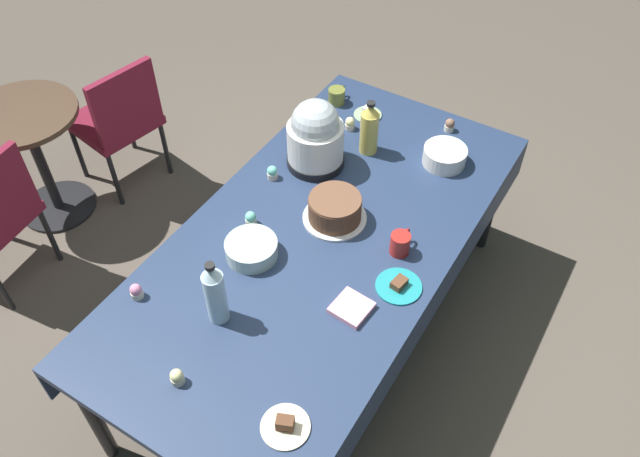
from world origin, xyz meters
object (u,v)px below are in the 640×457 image
at_px(cupcake_mint, 136,291).
at_px(cupcake_berry, 177,377).
at_px(dessert_plate_cream, 285,425).
at_px(slow_cooker, 315,136).
at_px(dessert_plate_teal, 399,285).
at_px(frosted_layer_cake, 334,209).
at_px(cupcake_rose, 272,173).
at_px(dessert_plate_sage, 368,114).
at_px(ceramic_snack_bowl, 445,156).
at_px(potluck_table, 320,246).
at_px(coffee_mug_red, 400,243).
at_px(cupcake_cocoa, 251,219).
at_px(coffee_mug_olive, 337,96).
at_px(round_cafe_table, 33,144).
at_px(cupcake_vanilla, 350,124).
at_px(maroon_chair_right, 119,117).
at_px(cupcake_lemon, 450,125).
at_px(soda_bottle_ginger_ale, 369,129).
at_px(glass_salad_bowl, 251,249).
at_px(soda_bottle_water, 215,293).

bearing_deg(cupcake_mint, cupcake_berry, -118.65).
xyz_separation_m(dessert_plate_cream, cupcake_berry, (-0.06, 0.42, 0.02)).
relative_size(slow_cooker, dessert_plate_teal, 1.87).
bearing_deg(frosted_layer_cake, cupcake_rose, 78.46).
bearing_deg(dessert_plate_sage, ceramic_snack_bowl, -105.41).
bearing_deg(dessert_plate_sage, dessert_plate_cream, -160.45).
xyz_separation_m(potluck_table, coffee_mug_red, (0.10, -0.33, 0.11)).
bearing_deg(dessert_plate_teal, cupcake_rose, 71.28).
xyz_separation_m(cupcake_berry, cupcake_cocoa, (0.77, 0.23, 0.00)).
relative_size(cupcake_mint, coffee_mug_olive, 0.53).
bearing_deg(coffee_mug_red, round_cafe_table, 94.04).
height_order(slow_cooker, cupcake_vanilla, slow_cooker).
distance_m(coffee_mug_olive, maroon_chair_right, 1.32).
distance_m(cupcake_berry, coffee_mug_red, 1.04).
height_order(cupcake_lemon, round_cafe_table, cupcake_lemon).
xyz_separation_m(dessert_plate_sage, soda_bottle_ginger_ale, (-0.24, -0.13, 0.12)).
height_order(cupcake_lemon, soda_bottle_ginger_ale, soda_bottle_ginger_ale).
relative_size(soda_bottle_ginger_ale, maroon_chair_right, 0.34).
distance_m(slow_cooker, coffee_mug_red, 0.67).
relative_size(cupcake_rose, round_cafe_table, 0.09).
height_order(glass_salad_bowl, round_cafe_table, glass_salad_bowl).
bearing_deg(soda_bottle_water, coffee_mug_red, -33.76).
bearing_deg(round_cafe_table, soda_bottle_ginger_ale, -69.25).
bearing_deg(glass_salad_bowl, ceramic_snack_bowl, -24.88).
height_order(cupcake_rose, soda_bottle_water, soda_bottle_water).
bearing_deg(dessert_plate_teal, cupcake_berry, 148.93).
bearing_deg(cupcake_berry, coffee_mug_olive, 11.89).
relative_size(cupcake_lemon, cupcake_cocoa, 1.00).
relative_size(cupcake_berry, coffee_mug_red, 0.53).
distance_m(frosted_layer_cake, cupcake_mint, 0.89).
bearing_deg(soda_bottle_water, cupcake_cocoa, 21.55).
distance_m(dessert_plate_sage, cupcake_cocoa, 0.95).
bearing_deg(cupcake_vanilla, potluck_table, -159.99).
bearing_deg(dessert_plate_teal, glass_salad_bowl, 105.73).
bearing_deg(cupcake_berry, maroon_chair_right, 51.24).
bearing_deg(cupcake_vanilla, glass_salad_bowl, -175.75).
distance_m(cupcake_cocoa, soda_bottle_water, 0.51).
height_order(glass_salad_bowl, soda_bottle_ginger_ale, soda_bottle_ginger_ale).
bearing_deg(coffee_mug_red, cupcake_lemon, 10.06).
height_order(slow_cooker, soda_bottle_ginger_ale, slow_cooker).
bearing_deg(coffee_mug_red, cupcake_rose, 82.16).
height_order(slow_cooker, cupcake_berry, slow_cooker).
distance_m(slow_cooker, cupcake_cocoa, 0.51).
bearing_deg(cupcake_lemon, dessert_plate_cream, -174.20).
distance_m(dessert_plate_cream, coffee_mug_red, 0.91).
height_order(frosted_layer_cake, cupcake_cocoa, frosted_layer_cake).
xyz_separation_m(dessert_plate_sage, coffee_mug_red, (-0.75, -0.56, 0.04)).
relative_size(cupcake_rose, cupcake_berry, 1.00).
xyz_separation_m(glass_salad_bowl, soda_bottle_water, (-0.32, -0.08, 0.11)).
height_order(cupcake_rose, coffee_mug_red, coffee_mug_red).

